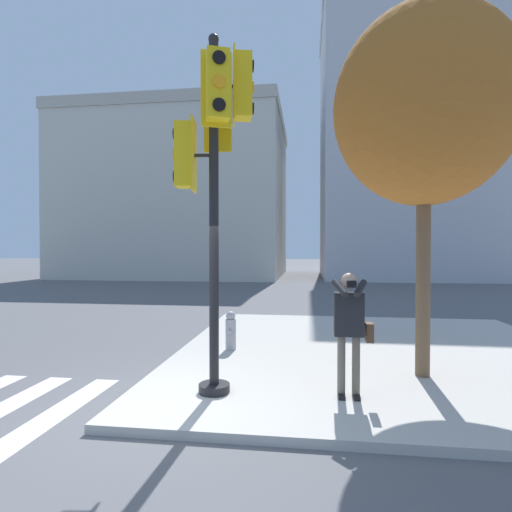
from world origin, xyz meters
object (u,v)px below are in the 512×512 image
at_px(street_tree, 424,108).
at_px(fire_hydrant, 231,331).
at_px(traffic_signal_pole, 216,149).
at_px(person_photographer, 350,323).

bearing_deg(street_tree, fire_hydrant, 159.81).
distance_m(traffic_signal_pole, street_tree, 3.45).
bearing_deg(fire_hydrant, street_tree, -20.19).
bearing_deg(fire_hydrant, person_photographer, -47.51).
bearing_deg(traffic_signal_pole, person_photographer, 1.92).
height_order(traffic_signal_pole, person_photographer, traffic_signal_pole).
distance_m(traffic_signal_pole, person_photographer, 3.09).
bearing_deg(fire_hydrant, traffic_signal_pole, -84.01).
relative_size(traffic_signal_pole, fire_hydrant, 6.50).
bearing_deg(person_photographer, traffic_signal_pole, -178.08).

